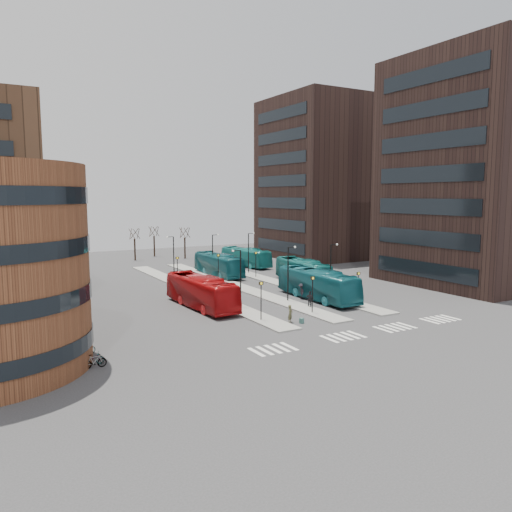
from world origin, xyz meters
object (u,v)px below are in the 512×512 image
teal_bus_b (218,265)px  commuter_a (198,304)px  suitcase (302,321)px  bicycle_near (92,358)px  teal_bus_c (303,271)px  bicycle_far (85,349)px  commuter_c (301,291)px  red_bus (201,292)px  teal_bus_d (246,257)px  teal_bus_a (317,284)px  traveller (290,314)px  bicycle_mid (94,361)px  commuter_b (310,299)px

teal_bus_b → commuter_a: teal_bus_b is taller
suitcase → bicycle_near: (-19.47, -2.05, 0.20)m
teal_bus_c → bicycle_far: teal_bus_c is taller
commuter_c → teal_bus_b: bearing=-159.3°
red_bus → teal_bus_b: (10.75, 18.29, -0.04)m
teal_bus_c → teal_bus_d: 18.36m
commuter_c → bicycle_far: (-25.77, -8.61, -0.48)m
teal_bus_a → traveller: bearing=-138.7°
teal_bus_a → bicycle_mid: size_ratio=7.47×
red_bus → commuter_c: (11.80, -1.66, -0.81)m
teal_bus_a → teal_bus_d: size_ratio=1.11×
teal_bus_c → teal_bus_d: (1.21, 18.32, -0.10)m
suitcase → red_bus: red_bus is taller
traveller → commuter_a: size_ratio=1.13×
teal_bus_c → traveller: 21.13m
red_bus → traveller: red_bus is taller
commuter_a → commuter_b: size_ratio=0.83×
bicycle_far → commuter_b: bearing=-88.8°
traveller → commuter_a: (-5.74, 8.44, -0.10)m
teal_bus_c → commuter_a: 20.51m
teal_bus_d → bicycle_far: size_ratio=7.00×
commuter_c → bicycle_mid: commuter_c is taller
commuter_a → bicycle_mid: commuter_a is taller
commuter_b → teal_bus_a: bearing=-70.0°
commuter_b → commuter_c: bearing=-46.5°
commuter_a → bicycle_far: 15.60m
teal_bus_a → commuter_a: size_ratio=8.41×
red_bus → teal_bus_c: 18.95m
suitcase → bicycle_far: 19.48m
red_bus → bicycle_near: bearing=-140.0°
suitcase → bicycle_mid: bicycle_mid is taller
red_bus → teal_bus_a: teal_bus_a is taller
commuter_c → bicycle_mid: (-25.77, -12.03, -0.40)m
teal_bus_c → bicycle_near: teal_bus_c is taller
commuter_c → bicycle_far: size_ratio=1.12×
teal_bus_a → commuter_a: (-14.32, 1.17, -1.01)m
traveller → commuter_c: 10.96m
bicycle_near → teal_bus_b: bearing=-25.5°
teal_bus_d → bicycle_far: (-32.96, -35.16, -1.15)m
bicycle_mid → bicycle_far: size_ratio=1.04×
teal_bus_a → teal_bus_b: size_ratio=1.05×
red_bus → bicycle_near: 19.00m
bicycle_near → suitcase: bearing=-71.0°
red_bus → bicycle_mid: bearing=-138.1°
suitcase → teal_bus_c: size_ratio=0.04×
traveller → commuter_b: commuter_b is taller
teal_bus_d → teal_bus_c: bearing=-100.6°
suitcase → teal_bus_c: 21.28m
suitcase → red_bus: bearing=96.8°
red_bus → teal_bus_a: bearing=-14.2°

